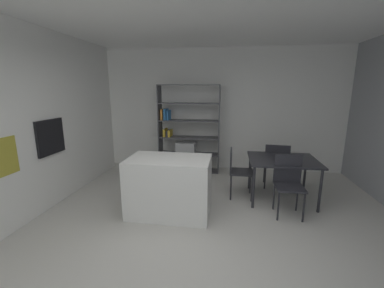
{
  "coord_description": "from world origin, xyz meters",
  "views": [
    {
      "loc": [
        0.46,
        -2.88,
        1.92
      ],
      "look_at": [
        -0.09,
        0.72,
        1.11
      ],
      "focal_mm": 23.17,
      "sensor_mm": 36.0,
      "label": 1
    }
  ],
  "objects_px": {
    "dining_chair_island_side": "(237,168)",
    "dining_chair_far": "(276,162)",
    "built_in_oven": "(50,137)",
    "kitchen_island": "(169,186)",
    "dining_table": "(283,163)",
    "dining_chair_near": "(288,180)",
    "open_bookshelf": "(186,133)"
  },
  "relations": [
    {
      "from": "built_in_oven",
      "to": "dining_chair_far",
      "type": "distance_m",
      "value": 4.03
    },
    {
      "from": "kitchen_island",
      "to": "dining_chair_island_side",
      "type": "relative_size",
      "value": 1.42
    },
    {
      "from": "dining_chair_near",
      "to": "dining_table",
      "type": "bearing_deg",
      "value": 88.74
    },
    {
      "from": "kitchen_island",
      "to": "open_bookshelf",
      "type": "xyz_separation_m",
      "value": [
        -0.12,
        2.11,
        0.47
      ]
    },
    {
      "from": "built_in_oven",
      "to": "kitchen_island",
      "type": "bearing_deg",
      "value": -0.73
    },
    {
      "from": "dining_chair_island_side",
      "to": "dining_chair_far",
      "type": "relative_size",
      "value": 0.98
    },
    {
      "from": "built_in_oven",
      "to": "dining_table",
      "type": "xyz_separation_m",
      "value": [
        3.78,
        0.76,
        -0.49
      ]
    },
    {
      "from": "dining_chair_near",
      "to": "dining_chair_far",
      "type": "height_order",
      "value": "dining_chair_near"
    },
    {
      "from": "open_bookshelf",
      "to": "dining_chair_far",
      "type": "bearing_deg",
      "value": -23.25
    },
    {
      "from": "dining_chair_island_side",
      "to": "dining_chair_far",
      "type": "xyz_separation_m",
      "value": [
        0.77,
        0.5,
        0.0
      ]
    },
    {
      "from": "built_in_oven",
      "to": "open_bookshelf",
      "type": "bearing_deg",
      "value": 48.55
    },
    {
      "from": "open_bookshelf",
      "to": "dining_table",
      "type": "distance_m",
      "value": 2.36
    },
    {
      "from": "built_in_oven",
      "to": "kitchen_island",
      "type": "xyz_separation_m",
      "value": [
        1.96,
        -0.02,
        -0.72
      ]
    },
    {
      "from": "dining_table",
      "to": "dining_chair_far",
      "type": "relative_size",
      "value": 1.27
    },
    {
      "from": "kitchen_island",
      "to": "dining_table",
      "type": "relative_size",
      "value": 1.09
    },
    {
      "from": "built_in_oven",
      "to": "dining_chair_island_side",
      "type": "bearing_deg",
      "value": 14.21
    },
    {
      "from": "built_in_oven",
      "to": "dining_chair_far",
      "type": "bearing_deg",
      "value": 18.48
    },
    {
      "from": "built_in_oven",
      "to": "dining_chair_far",
      "type": "xyz_separation_m",
      "value": [
        3.77,
        1.26,
        -0.63
      ]
    },
    {
      "from": "dining_chair_near",
      "to": "built_in_oven",
      "type": "bearing_deg",
      "value": -177.12
    },
    {
      "from": "kitchen_island",
      "to": "dining_chair_near",
      "type": "distance_m",
      "value": 1.84
    },
    {
      "from": "dining_chair_near",
      "to": "kitchen_island",
      "type": "bearing_deg",
      "value": -172.13
    },
    {
      "from": "kitchen_island",
      "to": "dining_chair_island_side",
      "type": "height_order",
      "value": "kitchen_island"
    },
    {
      "from": "open_bookshelf",
      "to": "dining_chair_near",
      "type": "xyz_separation_m",
      "value": [
        1.93,
        -1.83,
        -0.37
      ]
    },
    {
      "from": "kitchen_island",
      "to": "open_bookshelf",
      "type": "bearing_deg",
      "value": 93.19
    },
    {
      "from": "dining_chair_far",
      "to": "kitchen_island",
      "type": "bearing_deg",
      "value": 40.35
    },
    {
      "from": "built_in_oven",
      "to": "dining_chair_near",
      "type": "xyz_separation_m",
      "value": [
        3.78,
        0.26,
        -0.61
      ]
    },
    {
      "from": "dining_chair_near",
      "to": "open_bookshelf",
      "type": "bearing_deg",
      "value": 135.54
    },
    {
      "from": "dining_chair_far",
      "to": "built_in_oven",
      "type": "bearing_deg",
      "value": 23.44
    },
    {
      "from": "open_bookshelf",
      "to": "dining_chair_near",
      "type": "relative_size",
      "value": 2.19
    },
    {
      "from": "kitchen_island",
      "to": "dining_chair_far",
      "type": "bearing_deg",
      "value": 35.39
    },
    {
      "from": "kitchen_island",
      "to": "dining_table",
      "type": "distance_m",
      "value": 1.99
    },
    {
      "from": "kitchen_island",
      "to": "dining_chair_island_side",
      "type": "distance_m",
      "value": 1.31
    }
  ]
}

